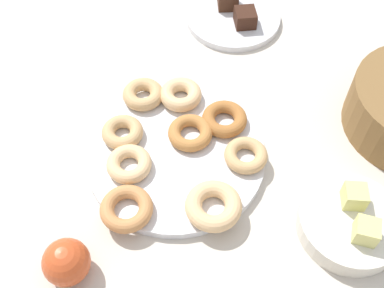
{
  "coord_description": "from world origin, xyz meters",
  "views": [
    {
      "loc": [
        0.49,
        0.09,
        0.73
      ],
      "look_at": [
        0.0,
        0.03,
        0.05
      ],
      "focal_mm": 44.09,
      "sensor_mm": 36.0,
      "label": 1
    }
  ],
  "objects_px": {
    "fruit_bowl": "(350,223)",
    "melon_chunk_right": "(366,231)",
    "donut_8": "(127,209)",
    "cake_plate": "(233,18)",
    "donut_2": "(129,164)",
    "donut_0": "(143,94)",
    "donut_6": "(122,132)",
    "donut_1": "(224,119)",
    "brownie_far": "(245,18)",
    "donut_5": "(181,95)",
    "donut_3": "(190,133)",
    "donut_7": "(213,206)",
    "melon_chunk_left": "(355,196)",
    "donut_4": "(246,155)",
    "apple": "(66,262)",
    "donut_plate": "(176,155)"
  },
  "relations": [
    {
      "from": "donut_3",
      "to": "donut_4",
      "type": "height_order",
      "value": "same"
    },
    {
      "from": "donut_plate",
      "to": "donut_5",
      "type": "bearing_deg",
      "value": -176.61
    },
    {
      "from": "donut_5",
      "to": "donut_6",
      "type": "relative_size",
      "value": 1.07
    },
    {
      "from": "donut_0",
      "to": "donut_1",
      "type": "xyz_separation_m",
      "value": [
        0.04,
        0.16,
        -0.0
      ]
    },
    {
      "from": "donut_3",
      "to": "donut_8",
      "type": "relative_size",
      "value": 0.93
    },
    {
      "from": "melon_chunk_right",
      "to": "donut_2",
      "type": "bearing_deg",
      "value": -103.55
    },
    {
      "from": "donut_8",
      "to": "brownie_far",
      "type": "bearing_deg",
      "value": 161.38
    },
    {
      "from": "donut_5",
      "to": "cake_plate",
      "type": "relative_size",
      "value": 0.38
    },
    {
      "from": "donut_0",
      "to": "melon_chunk_right",
      "type": "xyz_separation_m",
      "value": [
        0.26,
        0.4,
        0.03
      ]
    },
    {
      "from": "donut_0",
      "to": "brownie_far",
      "type": "bearing_deg",
      "value": 143.41
    },
    {
      "from": "donut_5",
      "to": "donut_7",
      "type": "height_order",
      "value": "donut_7"
    },
    {
      "from": "donut_5",
      "to": "donut_1",
      "type": "bearing_deg",
      "value": 61.0
    },
    {
      "from": "donut_8",
      "to": "donut_0",
      "type": "bearing_deg",
      "value": -175.99
    },
    {
      "from": "donut_5",
      "to": "fruit_bowl",
      "type": "xyz_separation_m",
      "value": [
        0.24,
        0.31,
        -0.01
      ]
    },
    {
      "from": "donut_0",
      "to": "melon_chunk_left",
      "type": "xyz_separation_m",
      "value": [
        0.2,
        0.39,
        0.03
      ]
    },
    {
      "from": "donut_0",
      "to": "donut_8",
      "type": "relative_size",
      "value": 0.9
    },
    {
      "from": "cake_plate",
      "to": "brownie_far",
      "type": "distance_m",
      "value": 0.05
    },
    {
      "from": "donut_3",
      "to": "donut_7",
      "type": "relative_size",
      "value": 0.87
    },
    {
      "from": "donut_0",
      "to": "donut_5",
      "type": "height_order",
      "value": "donut_5"
    },
    {
      "from": "fruit_bowl",
      "to": "melon_chunk_right",
      "type": "distance_m",
      "value": 0.05
    },
    {
      "from": "melon_chunk_right",
      "to": "apple",
      "type": "xyz_separation_m",
      "value": [
        0.1,
        -0.45,
        -0.02
      ]
    },
    {
      "from": "apple",
      "to": "donut_2",
      "type": "bearing_deg",
      "value": 163.19
    },
    {
      "from": "donut_5",
      "to": "melon_chunk_left",
      "type": "relative_size",
      "value": 2.3
    },
    {
      "from": "donut_6",
      "to": "melon_chunk_left",
      "type": "xyz_separation_m",
      "value": [
        0.1,
        0.41,
        0.03
      ]
    },
    {
      "from": "brownie_far",
      "to": "melon_chunk_left",
      "type": "xyz_separation_m",
      "value": [
        0.45,
        0.2,
        0.02
      ]
    },
    {
      "from": "donut_8",
      "to": "brownie_far",
      "type": "relative_size",
      "value": 1.85
    },
    {
      "from": "donut_3",
      "to": "cake_plate",
      "type": "relative_size",
      "value": 0.38
    },
    {
      "from": "donut_7",
      "to": "brownie_far",
      "type": "distance_m",
      "value": 0.49
    },
    {
      "from": "cake_plate",
      "to": "brownie_far",
      "type": "xyz_separation_m",
      "value": [
        0.03,
        0.03,
        0.03
      ]
    },
    {
      "from": "donut_5",
      "to": "melon_chunk_right",
      "type": "xyz_separation_m",
      "value": [
        0.27,
        0.33,
        0.02
      ]
    },
    {
      "from": "fruit_bowl",
      "to": "melon_chunk_right",
      "type": "relative_size",
      "value": 4.81
    },
    {
      "from": "donut_8",
      "to": "cake_plate",
      "type": "bearing_deg",
      "value": 164.97
    },
    {
      "from": "donut_2",
      "to": "melon_chunk_right",
      "type": "xyz_separation_m",
      "value": [
        0.1,
        0.4,
        0.03
      ]
    },
    {
      "from": "donut_3",
      "to": "melon_chunk_right",
      "type": "distance_m",
      "value": 0.35
    },
    {
      "from": "fruit_bowl",
      "to": "donut_plate",
      "type": "bearing_deg",
      "value": -109.61
    },
    {
      "from": "donut_4",
      "to": "donut_6",
      "type": "bearing_deg",
      "value": -95.7
    },
    {
      "from": "cake_plate",
      "to": "donut_7",
      "type": "bearing_deg",
      "value": -0.01
    },
    {
      "from": "donut_1",
      "to": "donut_2",
      "type": "xyz_separation_m",
      "value": [
        0.12,
        -0.16,
        -0.0
      ]
    },
    {
      "from": "donut_7",
      "to": "donut_8",
      "type": "distance_m",
      "value": 0.14
    },
    {
      "from": "donut_7",
      "to": "apple",
      "type": "relative_size",
      "value": 1.29
    },
    {
      "from": "donut_0",
      "to": "donut_1",
      "type": "relative_size",
      "value": 0.93
    },
    {
      "from": "donut_1",
      "to": "melon_chunk_left",
      "type": "relative_size",
      "value": 2.39
    },
    {
      "from": "brownie_far",
      "to": "donut_4",
      "type": "bearing_deg",
      "value": 3.23
    },
    {
      "from": "donut_1",
      "to": "donut_8",
      "type": "xyz_separation_m",
      "value": [
        0.21,
        -0.15,
        -0.0
      ]
    },
    {
      "from": "donut_6",
      "to": "cake_plate",
      "type": "xyz_separation_m",
      "value": [
        -0.38,
        0.18,
        -0.02
      ]
    },
    {
      "from": "donut_0",
      "to": "donut_6",
      "type": "height_order",
      "value": "donut_0"
    },
    {
      "from": "cake_plate",
      "to": "melon_chunk_right",
      "type": "relative_size",
      "value": 6.06
    },
    {
      "from": "donut_6",
      "to": "donut_8",
      "type": "bearing_deg",
      "value": 14.11
    },
    {
      "from": "donut_4",
      "to": "donut_5",
      "type": "xyz_separation_m",
      "value": [
        -0.13,
        -0.14,
        0.0
      ]
    },
    {
      "from": "donut_2",
      "to": "donut_4",
      "type": "xyz_separation_m",
      "value": [
        -0.05,
        0.2,
        -0.0
      ]
    }
  ]
}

